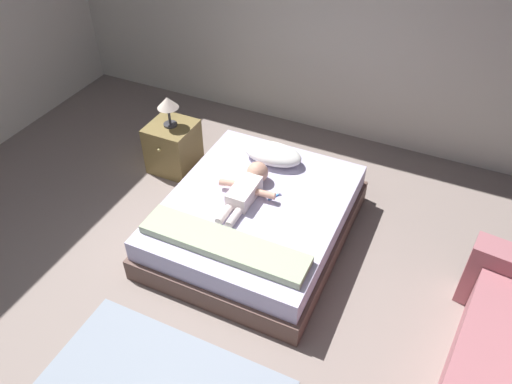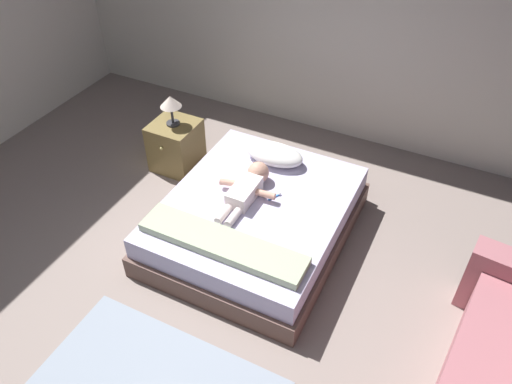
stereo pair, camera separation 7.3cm
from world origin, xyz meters
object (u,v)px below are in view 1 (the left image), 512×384
Objects in this scene: toothbrush at (275,196)px; lamp at (168,104)px; baby at (248,187)px; nightstand at (173,147)px; bed at (256,219)px; pillow at (273,154)px.

lamp is at bearing 161.79° from toothbrush.
baby is 1.43× the size of nightstand.
lamp is at bearing 155.08° from bed.
bed is 1.25m from nightstand.
baby reaches higher than nightstand.
baby is (-0.10, 0.06, 0.27)m from bed.
baby is (-0.00, -0.49, -0.01)m from pillow.
pillow is 0.49m from baby.
pillow is at bearing 89.47° from baby.
nightstand is at bearing -90.00° from lamp.
lamp reaches higher than pillow.
pillow is at bearing 1.39° from lamp.
baby is at bearing -165.97° from toothbrush.
baby is at bearing -24.25° from nightstand.
nightstand is (-1.04, -0.03, -0.22)m from pillow.
toothbrush reaches higher than bed.
lamp reaches higher than toothbrush.
pillow reaches higher than nightstand.
toothbrush is at bearing 44.87° from bed.
toothbrush is at bearing 14.03° from baby.
baby is at bearing -24.26° from lamp.
toothbrush is 0.39× the size of lamp.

